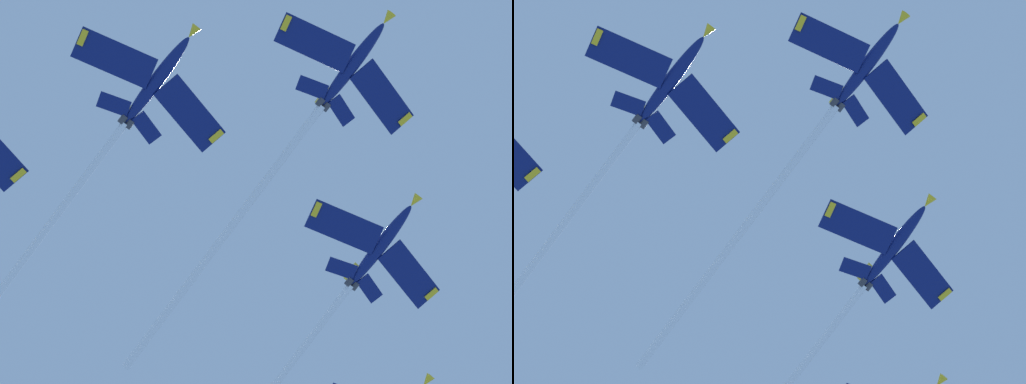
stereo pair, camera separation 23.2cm
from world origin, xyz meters
TOP-DOWN VIEW (x-y plane):
  - jet_lead at (-35.95, 16.16)m, footprint 48.52×20.02m
  - jet_left_wing at (-46.98, 33.81)m, footprint 50.49×20.01m
  - jet_right_wing at (-48.82, 0.14)m, footprint 42.94×20.02m

SIDE VIEW (x-z plane):
  - jet_left_wing at x=-46.98m, z-range 105.03..124.38m
  - jet_right_wing at x=-48.82m, z-range 108.34..125.05m
  - jet_lead at x=-35.95m, z-range 110.99..131.01m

